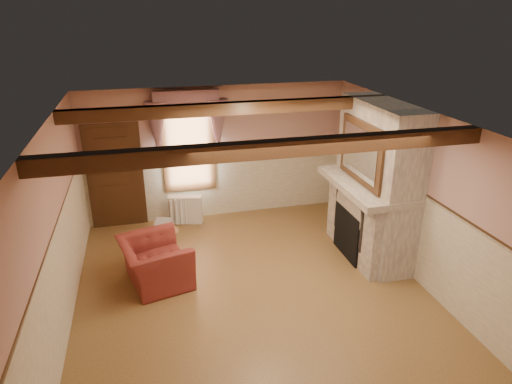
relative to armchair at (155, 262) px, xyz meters
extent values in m
cube|color=brown|center=(1.48, -0.55, -0.38)|extent=(5.50, 6.00, 0.01)
cube|color=silver|center=(1.48, -0.55, 2.42)|extent=(5.50, 6.00, 0.01)
cube|color=tan|center=(1.48, 2.45, 1.02)|extent=(5.50, 0.02, 2.80)
cube|color=tan|center=(1.48, -3.55, 1.02)|extent=(5.50, 0.02, 2.80)
cube|color=tan|center=(-1.27, -0.55, 1.02)|extent=(0.02, 6.00, 2.80)
cube|color=tan|center=(4.23, -0.55, 1.02)|extent=(0.02, 6.00, 2.80)
cube|color=black|center=(3.48, 0.05, 0.07)|extent=(0.20, 0.95, 0.90)
imported|color=maroon|center=(0.00, 0.00, 0.00)|extent=(1.26, 1.36, 0.75)
cylinder|color=brown|center=(0.17, 0.76, -0.10)|extent=(0.63, 0.63, 0.55)
cube|color=#B7AD8C|center=(0.19, 0.75, 0.27)|extent=(0.32, 0.37, 0.20)
cube|color=silver|center=(0.71, 2.15, -0.08)|extent=(0.72, 0.34, 0.60)
imported|color=brown|center=(3.73, -0.12, 1.08)|extent=(0.33, 0.33, 0.08)
cube|color=black|center=(3.73, 0.59, 1.14)|extent=(0.14, 0.24, 0.20)
cylinder|color=#B98234|center=(3.73, 0.56, 1.18)|extent=(0.11, 0.11, 0.28)
cylinder|color=#B4162A|center=(3.73, -0.39, 1.12)|extent=(0.06, 0.06, 0.16)
cylinder|color=gold|center=(3.73, -0.56, 1.10)|extent=(0.06, 0.06, 0.12)
cube|color=gray|center=(3.91, 0.05, 1.02)|extent=(0.85, 2.00, 2.80)
cube|color=gray|center=(3.73, 0.05, 0.98)|extent=(1.05, 2.05, 0.12)
cube|color=silver|center=(3.54, 0.05, 1.59)|extent=(0.06, 1.44, 1.04)
cube|color=black|center=(-0.62, 2.39, 0.67)|extent=(1.10, 0.10, 2.10)
cube|color=white|center=(0.88, 2.42, 1.27)|extent=(1.06, 0.08, 2.02)
cube|color=gray|center=(0.88, 2.33, 1.87)|extent=(1.30, 0.14, 1.40)
cube|color=black|center=(1.48, -1.75, 2.32)|extent=(5.50, 0.18, 0.20)
cube|color=black|center=(1.48, 0.65, 2.32)|extent=(5.50, 0.18, 0.20)
camera|label=1|loc=(0.01, -6.67, 3.85)|focal=32.00mm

